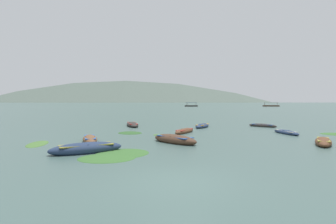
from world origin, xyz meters
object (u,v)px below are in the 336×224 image
object	(u,v)px
rowboat_1	(286,132)
rowboat_6	(90,139)
rowboat_3	(86,149)
ferry_1	(271,106)
ferry_0	(191,106)
rowboat_0	(323,142)
rowboat_8	(202,126)
rowboat_4	(175,139)
rowboat_5	(184,131)
rowboat_7	(263,126)
rowboat_2	(132,125)

from	to	relation	value
rowboat_1	rowboat_6	distance (m)	15.68
rowboat_3	ferry_1	distance (m)	151.44
rowboat_6	ferry_0	distance (m)	131.86
rowboat_0	rowboat_8	world-z (taller)	rowboat_0
rowboat_3	rowboat_6	world-z (taller)	rowboat_3
rowboat_4	rowboat_5	xyz separation A→B (m)	(1.07, 5.43, -0.06)
rowboat_3	rowboat_0	bearing A→B (deg)	9.44
rowboat_1	rowboat_6	world-z (taller)	rowboat_6
rowboat_4	rowboat_7	size ratio (longest dim) A/B	1.27
rowboat_4	rowboat_7	distance (m)	14.52
rowboat_2	rowboat_3	xyz separation A→B (m)	(-0.62, -14.97, 0.04)
rowboat_2	rowboat_7	xyz separation A→B (m)	(13.97, -1.00, -0.04)
rowboat_8	rowboat_2	bearing A→B (deg)	168.95
rowboat_0	rowboat_4	size ratio (longest dim) A/B	0.91
rowboat_6	rowboat_7	bearing A→B (deg)	33.15
rowboat_7	ferry_1	bearing A→B (deg)	67.31
rowboat_7	ferry_0	size ratio (longest dim) A/B	0.37
rowboat_5	rowboat_7	size ratio (longest dim) A/B	1.20
rowboat_4	rowboat_3	bearing A→B (deg)	-145.51
rowboat_0	rowboat_2	xyz separation A→B (m)	(-13.37, 12.64, -0.00)
rowboat_2	rowboat_5	bearing A→B (deg)	-50.20
rowboat_5	rowboat_7	distance (m)	10.21
ferry_1	rowboat_1	bearing A→B (deg)	-111.84
rowboat_2	rowboat_7	bearing A→B (deg)	-4.11
rowboat_2	rowboat_4	bearing A→B (deg)	-70.48
rowboat_0	rowboat_3	size ratio (longest dim) A/B	0.82
rowboat_1	ferry_0	xyz separation A→B (m)	(5.30, 126.26, 0.32)
rowboat_8	rowboat_4	bearing A→B (deg)	-107.97
ferry_1	rowboat_5	bearing A→B (deg)	-115.15
rowboat_3	rowboat_7	xyz separation A→B (m)	(14.59, 13.97, -0.08)
rowboat_1	rowboat_0	bearing A→B (deg)	-92.77
rowboat_8	ferry_0	world-z (taller)	ferry_0
rowboat_0	ferry_0	xyz separation A→B (m)	(5.57, 131.79, 0.28)
rowboat_5	rowboat_8	world-z (taller)	rowboat_8
rowboat_3	rowboat_4	world-z (taller)	rowboat_3
ferry_0	ferry_1	distance (m)	46.28
rowboat_0	rowboat_2	size ratio (longest dim) A/B	0.70
rowboat_0	rowboat_8	distance (m)	12.65
rowboat_7	ferry_0	bearing A→B (deg)	87.63
rowboat_1	rowboat_7	world-z (taller)	rowboat_7
rowboat_2	rowboat_4	xyz separation A→B (m)	(4.15, -11.70, 0.04)
rowboat_5	rowboat_6	distance (m)	8.30
rowboat_0	rowboat_1	xyz separation A→B (m)	(0.27, 5.53, -0.05)
rowboat_7	ferry_1	xyz separation A→B (m)	(51.19, 122.44, 0.31)
rowboat_1	rowboat_3	xyz separation A→B (m)	(-14.26, -7.86, 0.08)
rowboat_2	rowboat_5	distance (m)	8.16
rowboat_2	rowboat_6	size ratio (longest dim) A/B	1.37
rowboat_6	rowboat_8	xyz separation A→B (m)	(8.98, 9.66, -0.00)
rowboat_1	ferry_0	distance (m)	126.37
rowboat_0	rowboat_7	distance (m)	11.66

